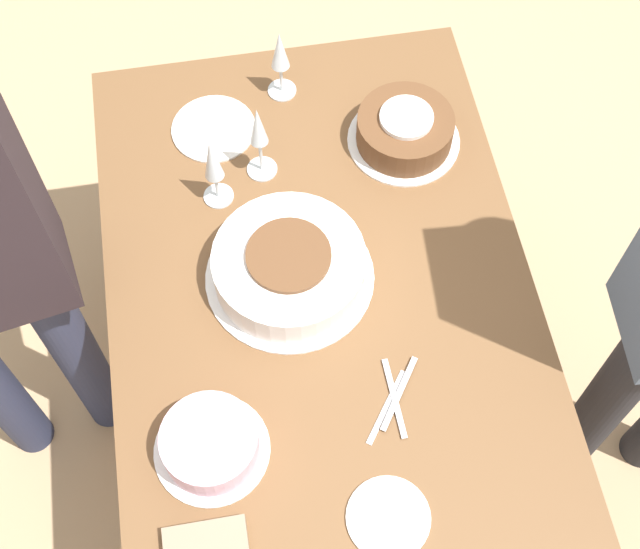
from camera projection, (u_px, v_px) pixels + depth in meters
name	position (u px, v px, depth m)	size (l,w,h in m)	color
ground_plane	(320.00, 411.00, 2.57)	(12.00, 12.00, 0.00)	tan
dining_table	(320.00, 312.00, 2.00)	(1.35, 0.90, 0.77)	brown
cake_center_white	(289.00, 267.00, 1.86)	(0.36, 0.36, 0.10)	white
cake_front_chocolate	(405.00, 130.00, 2.04)	(0.26, 0.26, 0.09)	white
cake_back_decorated	(210.00, 444.00, 1.69)	(0.23, 0.23, 0.08)	white
wine_glass_near	(280.00, 55.00, 2.04)	(0.07, 0.07, 0.19)	silver
wine_glass_far	(213.00, 163.00, 1.89)	(0.07, 0.07, 0.20)	silver
wine_glass_extra	(259.00, 132.00, 1.92)	(0.07, 0.07, 0.21)	silver
dessert_plate_left	(388.00, 518.00, 1.66)	(0.16, 0.16, 0.01)	white
dessert_plate_right	(214.00, 129.00, 2.09)	(0.20, 0.20, 0.01)	white
fork_pile	(393.00, 399.00, 1.77)	(0.17, 0.14, 0.01)	silver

